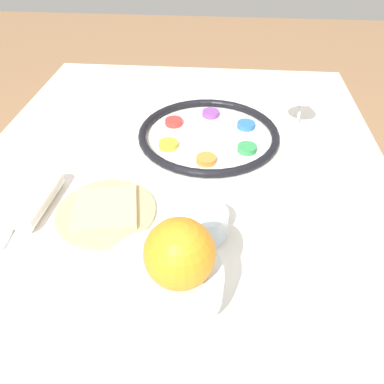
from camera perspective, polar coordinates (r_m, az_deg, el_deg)
The scene contains 11 objects.
ground_plane at distance 1.35m, azimuth -1.84°, elevation -24.53°, with size 8.00×8.00×0.00m, color #99704C.
dining_table at distance 1.04m, azimuth -2.26°, elevation -16.20°, with size 1.43×0.97×0.71m.
seder_plate at distance 0.96m, azimuth 2.55°, elevation 8.66°, with size 0.36×0.36×0.03m.
wine_glass at distance 1.01m, azimuth 16.73°, elevation 14.90°, with size 0.08×0.08×0.15m.
fruit_stand at distance 0.54m, azimuth -4.65°, elevation -14.27°, with size 0.17×0.17×0.11m.
orange_fruit at distance 0.47m, azimuth -1.91°, elevation -9.34°, with size 0.09×0.09×0.09m.
bread_plate at distance 0.76m, azimuth -13.00°, elevation -2.78°, with size 0.20×0.20×0.02m.
napkin_roll at distance 0.81m, azimuth -22.18°, elevation -1.09°, with size 0.15×0.05×0.04m.
cup_near at distance 0.67m, azimuth 18.61°, elevation -9.69°, with size 0.07×0.07×0.06m.
cup_mid at distance 0.69m, azimuth 2.53°, elevation -4.87°, with size 0.07×0.07×0.06m.
spoon at distance 0.82m, azimuth -25.15°, elevation -3.10°, with size 0.18×0.03×0.01m.
Camera 1 is at (0.57, 0.09, 1.22)m, focal length 35.00 mm.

